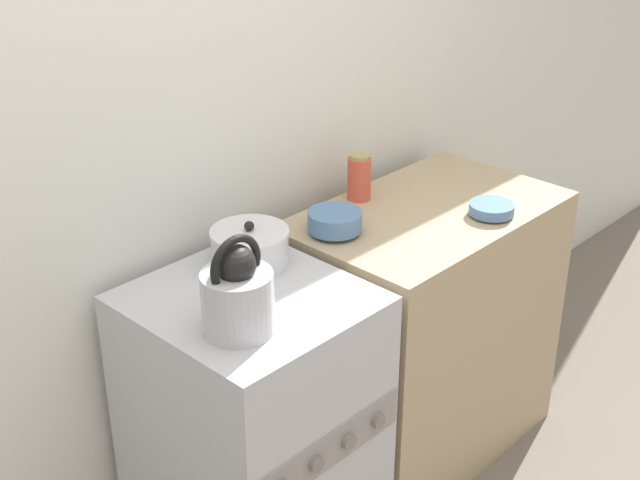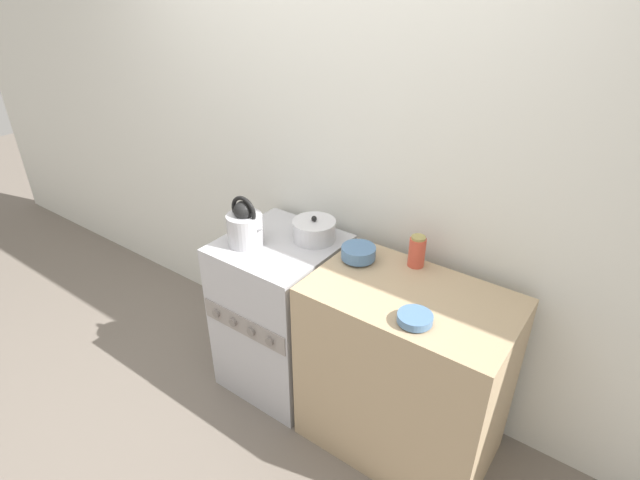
# 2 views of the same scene
# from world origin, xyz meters

# --- Properties ---
(ground_plane) EXTENTS (12.00, 12.00, 0.00)m
(ground_plane) POSITION_xyz_m (0.00, 0.00, 0.00)
(ground_plane) COLOR #70665B
(wall_back) EXTENTS (7.00, 0.06, 2.50)m
(wall_back) POSITION_xyz_m (0.00, 0.65, 1.25)
(wall_back) COLOR silver
(wall_back) RESTS_ON ground_plane
(stove) EXTENTS (0.56, 0.61, 0.89)m
(stove) POSITION_xyz_m (-0.00, 0.29, 0.45)
(stove) COLOR #B2B2B7
(stove) RESTS_ON ground_plane
(counter) EXTENTS (0.89, 0.55, 0.91)m
(counter) POSITION_xyz_m (0.75, 0.28, 0.45)
(counter) COLOR tan
(counter) RESTS_ON ground_plane
(kettle) EXTENTS (0.22, 0.18, 0.26)m
(kettle) POSITION_xyz_m (-0.12, 0.19, 1.00)
(kettle) COLOR #B2B2B7
(kettle) RESTS_ON stove
(cooking_pot) EXTENTS (0.22, 0.22, 0.13)m
(cooking_pot) POSITION_xyz_m (0.13, 0.42, 0.95)
(cooking_pot) COLOR silver
(cooking_pot) RESTS_ON stove
(enamel_bowl) EXTENTS (0.16, 0.16, 0.07)m
(enamel_bowl) POSITION_xyz_m (0.42, 0.37, 0.94)
(enamel_bowl) COLOR #4C729E
(enamel_bowl) RESTS_ON counter
(small_ceramic_bowl) EXTENTS (0.14, 0.14, 0.04)m
(small_ceramic_bowl) POSITION_xyz_m (0.84, 0.11, 0.93)
(small_ceramic_bowl) COLOR #4C729E
(small_ceramic_bowl) RESTS_ON counter
(storage_jar) EXTENTS (0.08, 0.08, 0.15)m
(storage_jar) POSITION_xyz_m (0.66, 0.49, 0.98)
(storage_jar) COLOR #CC4C38
(storage_jar) RESTS_ON counter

